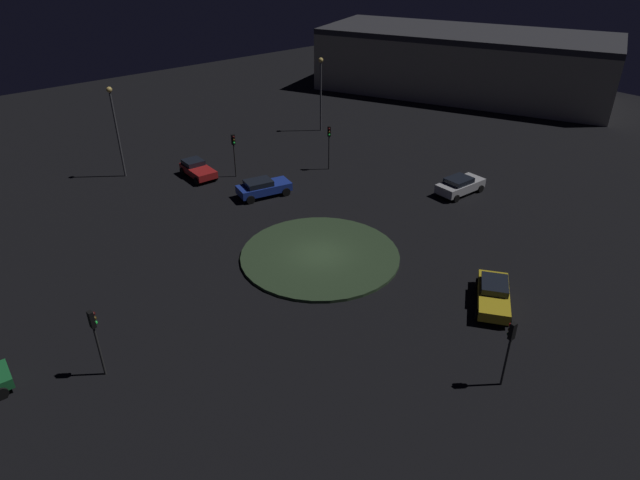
{
  "coord_description": "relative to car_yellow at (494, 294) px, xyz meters",
  "views": [
    {
      "loc": [
        -20.66,
        -24.51,
        19.69
      ],
      "look_at": [
        0.0,
        0.0,
        1.3
      ],
      "focal_mm": 30.9,
      "sensor_mm": 36.0,
      "label": 1
    }
  ],
  "objects": [
    {
      "name": "ground_plane",
      "position": [
        -4.38,
        10.77,
        -0.71
      ],
      "size": [
        117.07,
        117.07,
        0.0
      ],
      "primitive_type": "plane",
      "color": "black"
    },
    {
      "name": "roundabout_island",
      "position": [
        -4.38,
        10.77,
        -0.61
      ],
      "size": [
        10.85,
        10.85,
        0.21
      ],
      "primitive_type": "cylinder",
      "color": "#2D4228",
      "rests_on": "ground_plane"
    },
    {
      "name": "car_yellow",
      "position": [
        0.0,
        0.0,
        0.0
      ],
      "size": [
        4.72,
        4.08,
        1.35
      ],
      "rotation": [
        0.0,
        0.0,
        3.76
      ],
      "color": "gold",
      "rests_on": "ground_plane"
    },
    {
      "name": "car_silver",
      "position": [
        11.17,
        11.0,
        0.06
      ],
      "size": [
        4.41,
        2.24,
        1.46
      ],
      "rotation": [
        0.0,
        0.0,
        -0.04
      ],
      "color": "silver",
      "rests_on": "ground_plane"
    },
    {
      "name": "car_red",
      "position": [
        -3.91,
        28.36,
        0.01
      ],
      "size": [
        2.19,
        3.96,
        1.37
      ],
      "rotation": [
        0.0,
        0.0,
        4.67
      ],
      "color": "red",
      "rests_on": "ground_plane"
    },
    {
      "name": "car_blue",
      "position": [
        -1.74,
        21.25,
        0.07
      ],
      "size": [
        4.68,
        2.8,
        1.46
      ],
      "rotation": [
        0.0,
        0.0,
        -0.21
      ],
      "color": "#1E38A5",
      "rests_on": "ground_plane"
    },
    {
      "name": "traffic_light_west",
      "position": [
        -19.94,
        9.1,
        2.07
      ],
      "size": [
        0.37,
        0.32,
        3.9
      ],
      "rotation": [
        0.0,
        0.0,
        0.11
      ],
      "color": "#2D2D2D",
      "rests_on": "ground_plane"
    },
    {
      "name": "traffic_light_northeast",
      "position": [
        6.24,
        22.1,
        2.19
      ],
      "size": [
        0.38,
        0.39,
        4.08
      ],
      "rotation": [
        0.0,
        0.0,
        -2.32
      ],
      "color": "#2D2D2D",
      "rests_on": "ground_plane"
    },
    {
      "name": "traffic_light_north",
      "position": [
        -1.28,
        26.16,
        2.09
      ],
      "size": [
        0.34,
        0.38,
        3.93
      ],
      "rotation": [
        0.0,
        0.0,
        -1.77
      ],
      "color": "#2D2D2D",
      "rests_on": "ground_plane"
    },
    {
      "name": "traffic_light_south",
      "position": [
        -5.32,
        -4.17,
        1.99
      ],
      "size": [
        0.31,
        0.36,
        3.79
      ],
      "rotation": [
        0.0,
        0.0,
        1.51
      ],
      "color": "#2D2D2D",
      "rests_on": "ground_plane"
    },
    {
      "name": "streetlamp_north",
      "position": [
        -8.85,
        32.74,
        4.33
      ],
      "size": [
        0.48,
        0.48,
        8.01
      ],
      "color": "#4C4C51",
      "rests_on": "ground_plane"
    },
    {
      "name": "streetlamp_northeast",
      "position": [
        12.85,
        31.07,
        4.35
      ],
      "size": [
        0.51,
        0.51,
        7.79
      ],
      "color": "#4C4C51",
      "rests_on": "ground_plane"
    },
    {
      "name": "store_building",
      "position": [
        37.52,
        31.02,
        3.23
      ],
      "size": [
        28.08,
        39.68,
        7.89
      ],
      "rotation": [
        0.0,
        0.0,
        1.98
      ],
      "color": "#B7B299",
      "rests_on": "ground_plane"
    }
  ]
}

